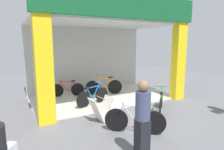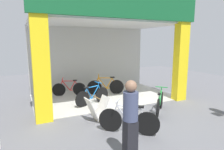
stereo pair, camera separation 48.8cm
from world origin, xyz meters
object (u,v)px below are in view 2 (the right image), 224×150
at_px(bicycle_inside_0, 93,96).
at_px(bicycle_inside_1, 106,86).
at_px(bicycle_parked_0, 129,121).
at_px(pedestrian_0, 130,120).
at_px(bicycle_parked_1, 160,103).
at_px(sandwich_board_sign, 97,109).
at_px(bicycle_inside_2, 69,89).

xyz_separation_m(bicycle_inside_0, bicycle_inside_1, (1.10, 1.23, 0.03)).
xyz_separation_m(bicycle_parked_0, pedestrian_0, (-0.60, -1.10, 0.53)).
distance_m(bicycle_inside_0, bicycle_parked_1, 2.62).
distance_m(sandwich_board_sign, pedestrian_0, 2.34).
height_order(bicycle_parked_1, sandwich_board_sign, bicycle_parked_1).
bearing_deg(bicycle_parked_1, bicycle_parked_0, -152.32).
xyz_separation_m(bicycle_parked_0, bicycle_parked_1, (1.83, 0.96, -0.02)).
height_order(bicycle_inside_0, bicycle_inside_2, bicycle_inside_0).
distance_m(bicycle_inside_1, bicycle_inside_2, 1.71).
relative_size(bicycle_inside_0, pedestrian_0, 0.89).
xyz_separation_m(bicycle_inside_0, sandwich_board_sign, (-0.42, -1.59, 0.04)).
distance_m(bicycle_inside_0, bicycle_inside_2, 1.80).
bearing_deg(pedestrian_0, bicycle_inside_2, 89.89).
relative_size(bicycle_parked_0, sandwich_board_sign, 1.67).
relative_size(bicycle_inside_1, bicycle_parked_0, 1.27).
height_order(bicycle_inside_1, bicycle_inside_2, bicycle_inside_1).
bearing_deg(bicycle_inside_2, pedestrian_0, -90.11).
height_order(bicycle_inside_1, sandwich_board_sign, bicycle_inside_1).
height_order(sandwich_board_sign, pedestrian_0, pedestrian_0).
relative_size(bicycle_inside_2, pedestrian_0, 0.86).
height_order(bicycle_inside_2, bicycle_parked_1, bicycle_parked_1).
height_order(bicycle_inside_1, pedestrian_0, pedestrian_0).
bearing_deg(bicycle_inside_0, bicycle_parked_1, -44.02).
relative_size(bicycle_inside_2, bicycle_parked_0, 1.13).
distance_m(bicycle_parked_0, bicycle_parked_1, 2.07).
xyz_separation_m(bicycle_inside_0, bicycle_inside_2, (-0.54, 1.71, -0.02)).
bearing_deg(bicycle_inside_2, bicycle_parked_1, -55.58).
xyz_separation_m(bicycle_parked_1, pedestrian_0, (-2.43, -2.06, 0.55)).
bearing_deg(pedestrian_0, bicycle_inside_0, 81.95).
bearing_deg(bicycle_inside_2, bicycle_inside_1, -16.58).
height_order(bicycle_inside_1, bicycle_parked_0, bicycle_inside_1).
xyz_separation_m(bicycle_parked_0, sandwich_board_sign, (-0.47, 1.19, 0.02)).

